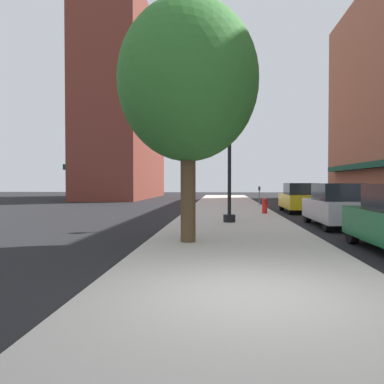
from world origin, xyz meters
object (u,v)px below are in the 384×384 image
at_px(tree_near, 188,81).
at_px(car_silver, 338,206).
at_px(parking_meter_near, 259,194).
at_px(fire_hydrant, 265,206).
at_px(car_yellow, 300,198).
at_px(lamppost, 229,144).

relative_size(tree_near, car_silver, 1.49).
bearing_deg(parking_meter_near, car_silver, -79.77).
distance_m(fire_hydrant, parking_meter_near, 5.89).
distance_m(parking_meter_near, car_yellow, 3.98).
bearing_deg(car_silver, tree_near, -136.03).
bearing_deg(parking_meter_near, tree_near, -101.94).
relative_size(fire_hydrant, car_silver, 0.18).
distance_m(lamppost, car_silver, 4.76).
bearing_deg(tree_near, lamppost, 77.44).
height_order(tree_near, car_yellow, tree_near).
relative_size(lamppost, fire_hydrant, 7.47).
height_order(lamppost, car_yellow, lamppost).
xyz_separation_m(parking_meter_near, car_silver, (1.95, -10.80, -0.14)).
bearing_deg(car_silver, lamppost, 175.22).
distance_m(lamppost, car_yellow, 8.39).
height_order(lamppost, fire_hydrant, lamppost).
height_order(fire_hydrant, tree_near, tree_near).
height_order(parking_meter_near, tree_near, tree_near).
xyz_separation_m(fire_hydrant, tree_near, (-3.05, -9.85, 3.84)).
relative_size(parking_meter_near, car_silver, 0.30).
bearing_deg(parking_meter_near, car_yellow, -60.62).
relative_size(fire_hydrant, tree_near, 0.12).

